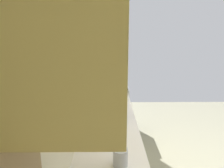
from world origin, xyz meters
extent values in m
cube|color=beige|center=(0.00, 1.54, 1.30)|extent=(4.46, 0.12, 2.60)
cube|color=white|center=(-0.35, 1.19, 0.91)|extent=(3.63, 0.61, 0.02)
cube|color=#332819|center=(0.10, 0.89, 0.45)|extent=(0.01, 0.01, 0.83)
cube|color=#332819|center=(0.55, 0.89, 0.45)|extent=(0.01, 0.01, 0.83)
cube|color=#332819|center=(1.00, 0.89, 0.45)|extent=(0.01, 0.01, 0.83)
cube|color=#DEC46D|center=(-0.35, 1.31, 1.88)|extent=(2.25, 0.34, 0.57)
cube|color=#B7BABF|center=(1.77, 1.16, 0.46)|extent=(0.63, 0.64, 0.92)
cube|color=black|center=(1.77, 0.84, 0.42)|extent=(0.49, 0.01, 0.51)
cube|color=black|center=(1.77, 1.16, 0.93)|extent=(0.60, 0.60, 0.02)
cube|color=#B7BABF|center=(1.77, 1.46, 1.01)|extent=(0.60, 0.04, 0.18)
cylinder|color=#38383D|center=(1.64, 1.05, 0.95)|extent=(0.11, 0.11, 0.01)
cylinder|color=#38383D|center=(1.91, 1.05, 0.95)|extent=(0.11, 0.11, 0.01)
cylinder|color=#38383D|center=(1.64, 1.27, 0.95)|extent=(0.11, 0.11, 0.01)
cylinder|color=#38383D|center=(1.91, 1.27, 0.95)|extent=(0.11, 0.11, 0.01)
cube|color=white|center=(0.33, 1.21, 1.06)|extent=(0.48, 0.35, 0.27)
cube|color=black|center=(0.28, 1.03, 1.06)|extent=(0.30, 0.01, 0.19)
cube|color=#2D2D33|center=(0.51, 1.03, 1.06)|extent=(0.09, 0.01, 0.19)
cylinder|color=#4C8CBF|center=(1.01, 1.10, 0.96)|extent=(0.19, 0.19, 0.07)
cylinder|color=#4585BD|center=(1.01, 1.10, 0.98)|extent=(0.15, 0.15, 0.03)
cylinder|color=#B7BABF|center=(-0.60, 1.10, 0.99)|extent=(0.11, 0.11, 0.13)
cylinder|color=black|center=(-0.60, 1.10, 1.07)|extent=(0.03, 0.03, 0.02)
cylinder|color=#B7BABF|center=(-0.54, 1.10, 1.02)|extent=(0.07, 0.02, 0.05)
camera|label=1|loc=(-1.92, 1.18, 1.89)|focal=32.34mm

